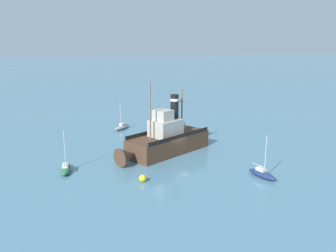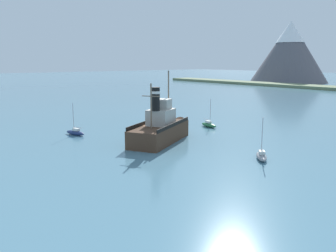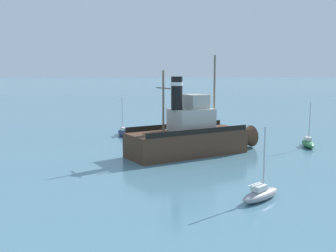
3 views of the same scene
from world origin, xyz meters
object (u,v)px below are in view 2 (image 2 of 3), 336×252
Objects in this scene: sailboat_green at (209,125)px; mooring_buoy at (154,125)px; sailboat_navy at (75,132)px; sailboat_grey at (262,156)px; old_tugboat at (161,128)px.

sailboat_green reaches higher than mooring_buoy.
mooring_buoy is at bearing 78.38° from sailboat_navy.
sailboat_grey is 1.00× the size of sailboat_navy.
old_tugboat is 2.91× the size of sailboat_navy.
old_tugboat is 2.91× the size of sailboat_green.
sailboat_grey is 23.83m from mooring_buoy.
sailboat_green is (-18.27, 9.80, 0.00)m from sailboat_grey.
sailboat_navy reaches higher than mooring_buoy.
old_tugboat is at bearing 33.96° from sailboat_navy.
sailboat_grey is at bearing 12.37° from old_tugboat.
sailboat_grey is (14.85, 3.26, -1.40)m from old_tugboat.
mooring_buoy is at bearing 175.27° from sailboat_grey.
mooring_buoy is at bearing 149.59° from old_tugboat.
sailboat_navy is at bearing -146.04° from old_tugboat.
sailboat_navy is (-26.43, -11.05, 0.00)m from sailboat_grey.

